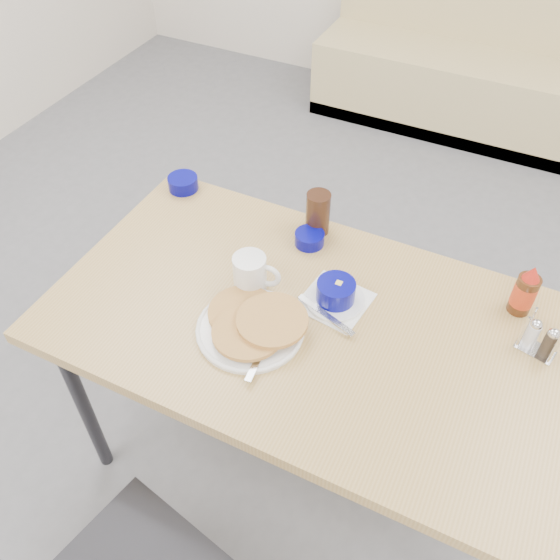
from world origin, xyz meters
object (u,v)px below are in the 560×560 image
at_px(booth_bench, 483,69).
at_px(creamer_bowl, 183,183).
at_px(pancake_plate, 252,325).
at_px(butter_bowl, 309,238).
at_px(amber_tumbler, 318,213).
at_px(condiment_caddy, 540,340).
at_px(dining_table, 308,333).
at_px(syrup_bottle, 525,292).
at_px(grits_setting, 335,294).
at_px(coffee_mug, 251,272).

bearing_deg(booth_bench, creamer_bowl, -105.60).
xyz_separation_m(pancake_plate, butter_bowl, (-0.01, 0.38, -0.00)).
bearing_deg(amber_tumbler, condiment_caddy, -14.83).
xyz_separation_m(booth_bench, dining_table, (0.00, -2.53, 0.35)).
bearing_deg(syrup_bottle, butter_bowl, -179.51).
bearing_deg(grits_setting, dining_table, -115.00).
bearing_deg(butter_bowl, creamer_bowl, 172.43).
height_order(grits_setting, creamer_bowl, grits_setting).
height_order(creamer_bowl, syrup_bottle, syrup_bottle).
bearing_deg(butter_bowl, grits_setting, -49.44).
relative_size(coffee_mug, grits_setting, 0.67).
distance_m(dining_table, syrup_bottle, 0.59).
bearing_deg(booth_bench, condiment_caddy, -76.65).
bearing_deg(dining_table, coffee_mug, 168.32).
height_order(creamer_bowl, butter_bowl, creamer_bowl).
bearing_deg(dining_table, butter_bowl, 113.76).
xyz_separation_m(booth_bench, butter_bowl, (-0.12, -2.26, 0.43)).
height_order(pancake_plate, creamer_bowl, pancake_plate).
xyz_separation_m(pancake_plate, condiment_caddy, (0.68, 0.26, 0.02)).
height_order(creamer_bowl, amber_tumbler, amber_tumbler).
bearing_deg(butter_bowl, condiment_caddy, -9.69).
bearing_deg(coffee_mug, booth_bench, 85.57).
bearing_deg(grits_setting, booth_bench, 90.94).
bearing_deg(pancake_plate, butter_bowl, 90.77).
distance_m(coffee_mug, amber_tumbler, 0.31).
height_order(amber_tumbler, condiment_caddy, amber_tumbler).
xyz_separation_m(dining_table, creamer_bowl, (-0.61, 0.34, 0.08)).
height_order(dining_table, creamer_bowl, creamer_bowl).
bearing_deg(grits_setting, butter_bowl, 130.56).
height_order(condiment_caddy, syrup_bottle, syrup_bottle).
bearing_deg(syrup_bottle, creamer_bowl, 176.90).
relative_size(creamer_bowl, condiment_caddy, 0.86).
xyz_separation_m(coffee_mug, creamer_bowl, (-0.42, 0.30, -0.03)).
height_order(dining_table, syrup_bottle, syrup_bottle).
bearing_deg(dining_table, syrup_bottle, 29.35).
height_order(dining_table, condiment_caddy, condiment_caddy).
bearing_deg(butter_bowl, dining_table, -66.24).
bearing_deg(booth_bench, butter_bowl, -93.06).
relative_size(condiment_caddy, syrup_bottle, 0.72).
distance_m(condiment_caddy, syrup_bottle, 0.14).
distance_m(booth_bench, syrup_bottle, 2.36).
bearing_deg(amber_tumbler, grits_setting, -57.04).
distance_m(dining_table, amber_tumbler, 0.39).
bearing_deg(creamer_bowl, coffee_mug, -35.58).
height_order(pancake_plate, butter_bowl, pancake_plate).
bearing_deg(creamer_bowl, amber_tumbler, 0.00).
bearing_deg(amber_tumbler, dining_table, -69.93).
xyz_separation_m(booth_bench, pancake_plate, (-0.12, -2.64, 0.43)).
height_order(pancake_plate, syrup_bottle, syrup_bottle).
distance_m(grits_setting, butter_bowl, 0.25).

